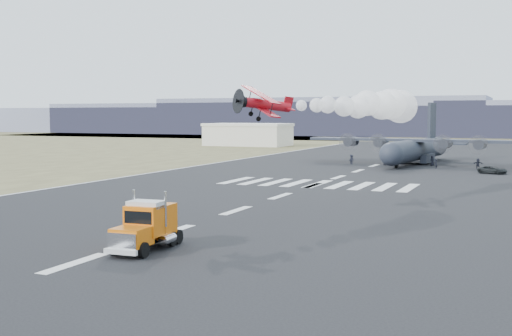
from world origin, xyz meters
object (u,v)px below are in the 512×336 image
Objects in this scene: hangar_left at (248,134)px; crew_c at (352,160)px; crew_g at (436,164)px; crew_a at (351,159)px; aerobatic_biplane at (263,104)px; crew_e at (432,161)px; crew_b at (396,161)px; crew_h at (384,160)px; crew_d at (384,161)px; crew_f at (478,164)px; support_vehicle at (493,170)px; semi_truck at (147,226)px; transport_aircraft at (416,148)px.

hangar_left reaches higher than crew_c.
crew_a is at bearing -111.58° from crew_g.
crew_e is at bearing 104.60° from aerobatic_biplane.
crew_h is at bearing 102.51° from crew_b.
hangar_left is 79.99m from crew_d.
hangar_left reaches higher than crew_d.
crew_a is 0.96× the size of crew_f.
crew_a is (-25.91, 12.12, 0.25)m from support_vehicle.
hangar_left is at bearing 108.03° from semi_truck.
crew_d is (-0.44, 80.30, -0.86)m from semi_truck.
semi_truck is 18.34m from aerobatic_biplane.
crew_g is at bearing -67.93° from crew_b.
semi_truck reaches higher than crew_e.
crew_f is (16.45, -1.92, 0.10)m from crew_d.
crew_e is (3.51, -3.54, -2.11)m from transport_aircraft.
crew_a is 0.97× the size of crew_c.
crew_f is at bearing 75.37° from semi_truck.
hangar_left reaches higher than crew_e.
hangar_left is 100.95m from support_vehicle.
aerobatic_biplane is 3.15× the size of crew_h.
transport_aircraft is 7.72m from crew_b.
crew_c is at bearing 165.39° from crew_f.
crew_e reaches higher than support_vehicle.
crew_a is at bearing -164.93° from crew_d.
crew_b is 1.17× the size of crew_g.
crew_g is at bearing 102.68° from aerobatic_biplane.
crew_d reaches higher than support_vehicle.
transport_aircraft is at bearing 61.56° from support_vehicle.
crew_c is (-6.51, 80.05, -0.76)m from semi_truck.
hangar_left reaches higher than crew_b.
hangar_left is 82.41m from crew_b.
hangar_left reaches higher than crew_a.
support_vehicle is 21.93m from crew_d.
aerobatic_biplane is at bearing -65.68° from hangar_left.
crew_b is (-16.83, 9.45, 0.32)m from support_vehicle.
crew_f is (16.01, 78.38, -0.75)m from semi_truck.
crew_g is (9.31, 76.41, -0.86)m from semi_truck.
crew_e reaches higher than crew_d.
hangar_left reaches higher than crew_g.
transport_aircraft is 21.63× the size of crew_h.
crew_d is (6.07, 0.25, -0.09)m from crew_c.
crew_b reaches higher than crew_d.
crew_a is at bearing -151.12° from crew_e.
support_vehicle is 2.55× the size of crew_a.
crew_b reaches higher than crew_g.
crew_b is at bearing 80.94° from support_vehicle.
crew_b reaches higher than crew_f.
crew_b is at bearing -114.12° from crew_g.
crew_f is at bearing 38.26° from support_vehicle.
transport_aircraft reaches higher than hangar_left.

